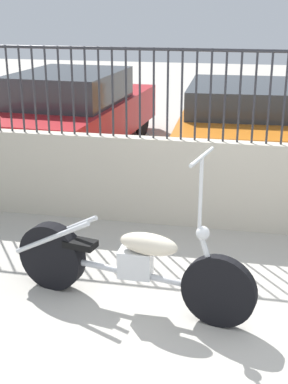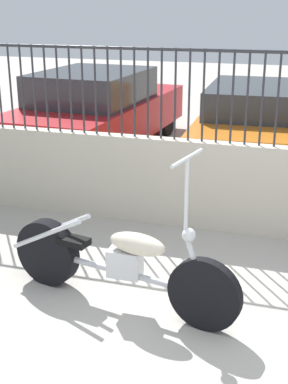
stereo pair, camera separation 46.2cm
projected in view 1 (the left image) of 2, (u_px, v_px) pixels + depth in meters
ground_plane at (214, 357)px, 3.95m from camera, size 40.00×40.00×0.00m
low_wall at (234, 186)px, 6.05m from camera, size 9.85×0.18×1.02m
fence_railing at (240, 85)px, 5.67m from camera, size 9.85×0.04×1.00m
motorcycle_silver at (118, 262)px, 4.56m from camera, size 2.18×0.70×1.42m
car_red at (74, 111)px, 9.21m from camera, size 2.03×4.44×1.39m
car_orange at (241, 123)px, 8.47m from camera, size 1.95×4.26×1.30m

